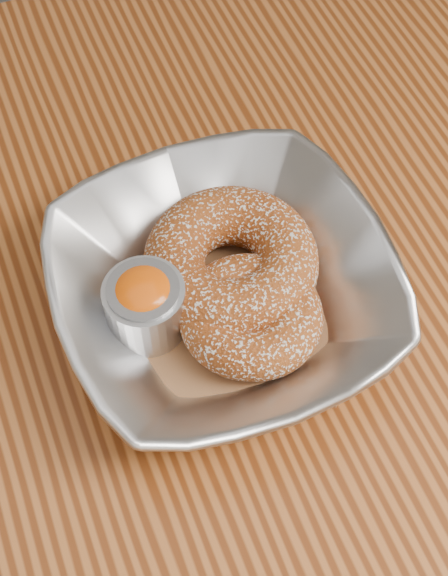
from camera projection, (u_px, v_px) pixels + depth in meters
name	position (u px, v px, depth m)	size (l,w,h in m)	color
table	(145.00, 446.00, 0.60)	(1.20, 0.80, 0.75)	brown
serving_bowl	(224.00, 290.00, 0.52)	(0.22, 0.22, 0.05)	#B7BABE
parchment	(224.00, 304.00, 0.54)	(0.14, 0.14, 0.00)	brown
donut_back	(231.00, 261.00, 0.53)	(0.12, 0.12, 0.04)	#8D3E15
donut_front	(248.00, 315.00, 0.51)	(0.09, 0.09, 0.03)	#8D3E15
donut_extra	(255.00, 317.00, 0.51)	(0.09, 0.09, 0.03)	#8D3E15
ramekin	(145.00, 304.00, 0.51)	(0.05, 0.05, 0.05)	#B7BABE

